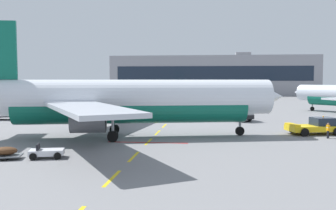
{
  "coord_description": "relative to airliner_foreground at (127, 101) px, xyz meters",
  "views": [
    {
      "loc": [
        24.06,
        -13.98,
        6.16
      ],
      "look_at": [
        19.69,
        24.96,
        3.53
      ],
      "focal_mm": 39.93,
      "sensor_mm": 36.0,
      "label": 1
    }
  ],
  "objects": [
    {
      "name": "pushback_tug",
      "position": [
        20.9,
        4.71,
        -3.05
      ],
      "size": [
        6.51,
        4.29,
        2.08
      ],
      "color": "yellow",
      "rests_on": "ground"
    },
    {
      "name": "ground",
      "position": [
        24.77,
        14.89,
        -3.95
      ],
      "size": [
        400.0,
        400.0,
        0.0
      ],
      "primitive_type": "plane",
      "color": "slate"
    },
    {
      "name": "airliner_foreground",
      "position": [
        0.0,
        0.0,
        0.0
      ],
      "size": [
        34.57,
        33.79,
        12.2
      ],
      "color": "silver",
      "rests_on": "ground"
    },
    {
      "name": "terminal_satellite",
      "position": [
        9.97,
        117.3,
        3.97
      ],
      "size": [
        82.21,
        20.25,
        17.41
      ],
      "color": "gray",
      "rests_on": "ground"
    },
    {
      "name": "apron_paint_markings",
      "position": [
        2.77,
        13.61,
        -3.95
      ],
      "size": [
        8.0,
        98.49,
        0.01
      ],
      "color": "yellow",
      "rests_on": "ground"
    },
    {
      "name": "fuel_service_truck",
      "position": [
        -21.9,
        15.86,
        -2.3
      ],
      "size": [
        7.38,
        4.12,
        3.14
      ],
      "color": "black",
      "rests_on": "ground"
    },
    {
      "name": "ground_crew_worker",
      "position": [
        21.28,
        1.7,
        -3.02
      ],
      "size": [
        0.3,
        0.67,
        1.64
      ],
      "color": "#232328",
      "rests_on": "ground"
    },
    {
      "name": "catering_truck",
      "position": [
        12.52,
        19.02,
        -2.3
      ],
      "size": [
        5.4,
        7.31,
        3.14
      ],
      "color": "black",
      "rests_on": "ground"
    }
  ]
}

